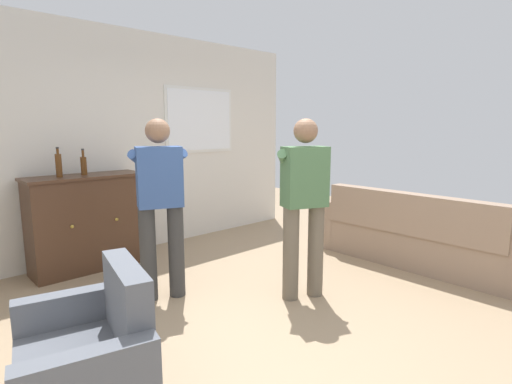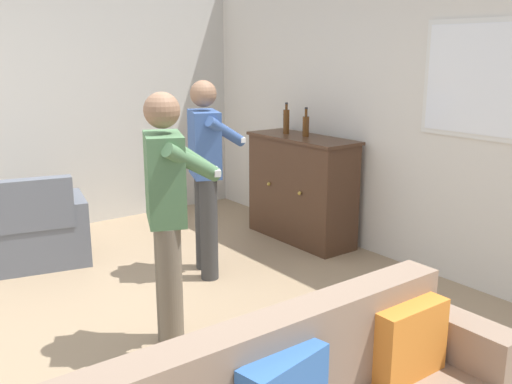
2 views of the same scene
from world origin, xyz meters
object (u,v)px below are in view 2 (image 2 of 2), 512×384
sideboard_cabinet (301,189)px  bottle_liquor_amber (306,125)px  person_standing_left (206,169)px  person_standing_right (168,212)px  armchair (37,234)px  bottle_wine_green (286,121)px

sideboard_cabinet → bottle_liquor_amber: (0.01, 0.03, 0.65)m
sideboard_cabinet → person_standing_left: person_standing_left is taller
person_standing_right → person_standing_left: bearing=137.6°
person_standing_right → armchair: bearing=-173.4°
armchair → bottle_wine_green: (0.65, 2.41, 0.92)m
bottle_liquor_amber → person_standing_right: size_ratio=0.17×
person_standing_left → person_standing_right: (0.98, -0.89, 0.00)m
bottle_wine_green → bottle_liquor_amber: 0.27m
armchair → bottle_liquor_amber: 2.75m
bottle_liquor_amber → person_standing_left: bearing=-81.2°
bottle_wine_green → armchair: bearing=-105.1°
sideboard_cabinet → bottle_liquor_amber: 0.65m
person_standing_left → person_standing_right: size_ratio=1.00×
armchair → bottle_wine_green: bearing=74.9°
bottle_liquor_amber → sideboard_cabinet: bearing=-115.7°
bottle_wine_green → person_standing_right: 2.62m
bottle_liquor_amber → person_standing_left: 1.34m
sideboard_cabinet → person_standing_left: size_ratio=0.74×
sideboard_cabinet → bottle_wine_green: 0.71m
bottle_wine_green → person_standing_right: size_ratio=0.19×
armchair → bottle_wine_green: 2.66m
sideboard_cabinet → person_standing_left: bearing=-80.3°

